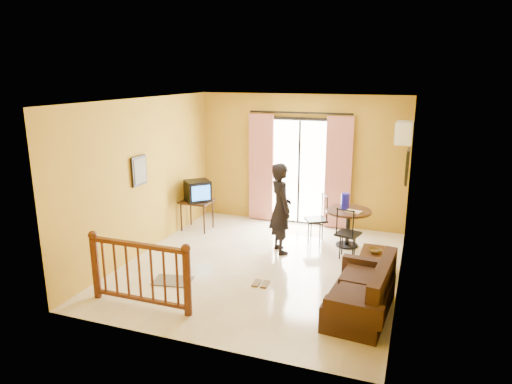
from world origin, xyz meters
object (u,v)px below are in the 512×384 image
(sofa, at_px, (364,295))
(standing_person, at_px, (281,208))
(coffee_table, at_px, (374,260))
(dining_table, at_px, (348,218))
(television, at_px, (198,191))

(sofa, bearing_deg, standing_person, 139.06)
(standing_person, bearing_deg, coffee_table, -140.02)
(dining_table, xyz_separation_m, standing_person, (-1.12, -0.71, 0.27))
(television, distance_m, standing_person, 2.06)
(dining_table, relative_size, coffee_table, 1.06)
(coffee_table, height_order, sofa, sofa)
(television, bearing_deg, coffee_table, -59.77)
(coffee_table, xyz_separation_m, sofa, (-0.00, -1.38, 0.04))
(dining_table, height_order, sofa, sofa)
(television, relative_size, coffee_table, 0.80)
(standing_person, bearing_deg, sofa, -172.62)
(dining_table, distance_m, coffee_table, 1.31)
(coffee_table, height_order, standing_person, standing_person)
(dining_table, distance_m, sofa, 2.58)
(standing_person, bearing_deg, television, 36.53)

